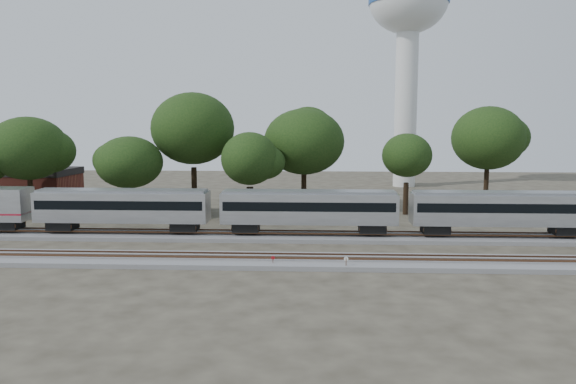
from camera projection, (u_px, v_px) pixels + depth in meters
name	position (u px, v px, depth m)	size (l,w,h in m)	color
ground	(241.00, 252.00, 51.32)	(160.00, 160.00, 0.00)	#383328
track_far	(249.00, 236.00, 57.24)	(160.00, 5.00, 0.73)	slate
track_near	(235.00, 260.00, 47.34)	(160.00, 5.00, 0.73)	slate
train	(405.00, 208.00, 56.10)	(110.95, 3.17, 4.67)	silver
switch_stand_red	(273.00, 260.00, 45.84)	(0.30, 0.08, 0.94)	#512D19
switch_stand_white	(346.00, 262.00, 44.85)	(0.36, 0.09, 1.13)	#512D19
switch_lever	(312.00, 266.00, 45.71)	(0.50, 0.30, 0.30)	#512D19
water_tower	(408.00, 24.00, 97.80)	(13.89, 13.89, 38.45)	silver
brick_building	(37.00, 186.00, 79.77)	(11.31, 8.45, 5.14)	maroon
tree_1	(28.00, 149.00, 69.39)	(8.58, 8.58, 12.10)	black
tree_2	(129.00, 162.00, 67.51)	(6.99, 6.99, 9.86)	black
tree_3	(193.00, 129.00, 71.98)	(11.01, 11.01, 15.53)	black
tree_4	(250.00, 159.00, 66.58)	(7.51, 7.51, 10.59)	black
tree_5	(304.00, 142.00, 72.46)	(9.30, 9.30, 13.10)	black
tree_6	(407.00, 155.00, 70.49)	(7.64, 7.64, 10.78)	black
tree_7	(488.00, 138.00, 76.93)	(9.61, 9.61, 13.55)	black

